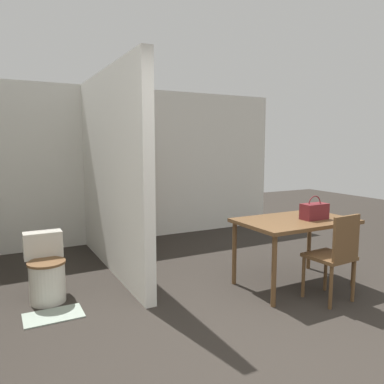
{
  "coord_description": "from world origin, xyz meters",
  "views": [
    {
      "loc": [
        -1.9,
        -1.77,
        1.6
      ],
      "look_at": [
        0.04,
        1.9,
        1.07
      ],
      "focal_mm": 35.0,
      "sensor_mm": 36.0,
      "label": 1
    }
  ],
  "objects_px": {
    "wooden_cabinet": "(124,197)",
    "toilet": "(46,271)",
    "handbag": "(314,211)",
    "dining_table": "(295,226)",
    "wooden_chair": "(335,254)"
  },
  "relations": [
    {
      "from": "handbag",
      "to": "wooden_cabinet",
      "type": "height_order",
      "value": "wooden_cabinet"
    },
    {
      "from": "wooden_chair",
      "to": "wooden_cabinet",
      "type": "height_order",
      "value": "wooden_cabinet"
    },
    {
      "from": "dining_table",
      "to": "toilet",
      "type": "xyz_separation_m",
      "value": [
        -2.54,
        0.88,
        -0.39
      ]
    },
    {
      "from": "toilet",
      "to": "wooden_cabinet",
      "type": "relative_size",
      "value": 0.44
    },
    {
      "from": "wooden_chair",
      "to": "wooden_cabinet",
      "type": "bearing_deg",
      "value": 107.48
    },
    {
      "from": "handbag",
      "to": "wooden_cabinet",
      "type": "relative_size",
      "value": 0.2
    },
    {
      "from": "dining_table",
      "to": "toilet",
      "type": "relative_size",
      "value": 1.88
    },
    {
      "from": "wooden_cabinet",
      "to": "toilet",
      "type": "bearing_deg",
      "value": -128.9
    },
    {
      "from": "wooden_cabinet",
      "to": "dining_table",
      "type": "bearing_deg",
      "value": -66.15
    },
    {
      "from": "dining_table",
      "to": "wooden_cabinet",
      "type": "bearing_deg",
      "value": 113.85
    },
    {
      "from": "dining_table",
      "to": "handbag",
      "type": "relative_size",
      "value": 4.19
    },
    {
      "from": "dining_table",
      "to": "wooden_cabinet",
      "type": "relative_size",
      "value": 0.83
    },
    {
      "from": "wooden_chair",
      "to": "handbag",
      "type": "height_order",
      "value": "handbag"
    },
    {
      "from": "dining_table",
      "to": "wooden_cabinet",
      "type": "xyz_separation_m",
      "value": [
        -1.15,
        2.61,
        0.08
      ]
    },
    {
      "from": "wooden_chair",
      "to": "handbag",
      "type": "xyz_separation_m",
      "value": [
        0.14,
        0.44,
        0.36
      ]
    }
  ]
}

